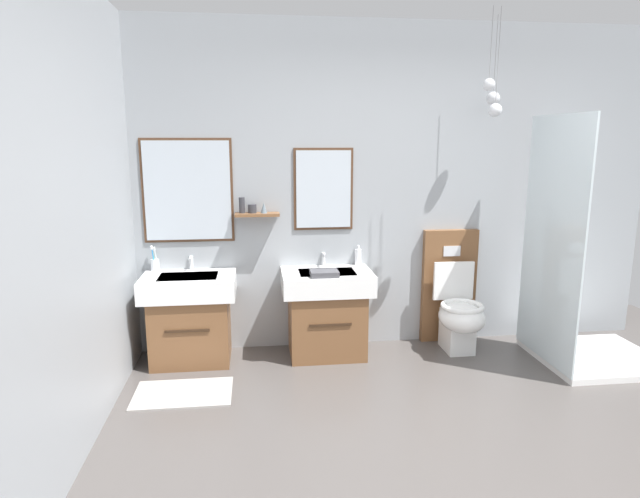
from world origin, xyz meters
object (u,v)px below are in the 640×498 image
vanity_sink_right (327,310)px  soap_dispenser (358,257)px  vanity_sink_left (191,315)px  shower_tray (579,313)px  toilet (455,305)px  folded_hand_towel (324,273)px  toothbrush_cup (155,264)px

vanity_sink_right → soap_dispenser: 0.54m
vanity_sink_left → shower_tray: shower_tray is taller
vanity_sink_right → toilet: size_ratio=0.73×
soap_dispenser → folded_hand_towel: (-0.34, -0.35, -0.05)m
vanity_sink_right → soap_dispenser: soap_dispenser is taller
folded_hand_towel → soap_dispenser: bearing=46.3°
toilet → soap_dispenser: 0.93m
shower_tray → soap_dispenser: bearing=160.3°
vanity_sink_left → toothbrush_cup: (-0.29, 0.18, 0.39)m
vanity_sink_left → toothbrush_cup: toothbrush_cup is taller
vanity_sink_right → shower_tray: bearing=-11.7°
toothbrush_cup → folded_hand_towel: bearing=-14.2°
soap_dispenser → vanity_sink_left: bearing=-172.2°
vanity_sink_left → vanity_sink_right: same height
toilet → soap_dispenser: toilet is taller
vanity_sink_left → folded_hand_towel: size_ratio=3.32×
vanity_sink_left → folded_hand_towel: (1.06, -0.16, 0.35)m
soap_dispenser → folded_hand_towel: 0.49m
vanity_sink_left → folded_hand_towel: 1.13m
toilet → toothbrush_cup: (-2.50, 0.16, 0.39)m
toothbrush_cup → soap_dispenser: size_ratio=1.23×
vanity_sink_left → folded_hand_towel: bearing=-8.6°
vanity_sink_left → toothbrush_cup: bearing=147.7°
toothbrush_cup → soap_dispenser: 1.68m
toilet → soap_dispenser: bearing=168.2°
toilet → folded_hand_towel: size_ratio=4.55×
toothbrush_cup → shower_tray: size_ratio=0.11×
toilet → folded_hand_towel: toilet is taller
toothbrush_cup → soap_dispenser: toothbrush_cup is taller
vanity_sink_right → soap_dispenser: bearing=32.9°
vanity_sink_left → soap_dispenser: soap_dispenser is taller
vanity_sink_left → vanity_sink_right: bearing=0.0°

